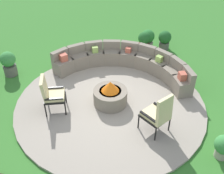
{
  "coord_description": "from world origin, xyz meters",
  "views": [
    {
      "loc": [
        1.38,
        -5.58,
        4.91
      ],
      "look_at": [
        0.0,
        0.2,
        0.45
      ],
      "focal_mm": 44.12,
      "sensor_mm": 36.0,
      "label": 1
    }
  ],
  "objects_px": {
    "lounge_chair_front_right": "(158,114)",
    "potted_plant_3": "(224,146)",
    "potted_plant_0": "(148,38)",
    "lounge_chair_front_left": "(51,93)",
    "potted_plant_5": "(144,41)",
    "fire_pit": "(110,95)",
    "potted_plant_4": "(165,39)",
    "curved_stone_bench": "(125,63)",
    "potted_plant_1": "(9,63)"
  },
  "relations": [
    {
      "from": "potted_plant_3",
      "to": "potted_plant_5",
      "type": "bearing_deg",
      "value": 118.44
    },
    {
      "from": "potted_plant_0",
      "to": "potted_plant_4",
      "type": "height_order",
      "value": "potted_plant_0"
    },
    {
      "from": "fire_pit",
      "to": "potted_plant_4",
      "type": "bearing_deg",
      "value": 71.98
    },
    {
      "from": "curved_stone_bench",
      "to": "potted_plant_0",
      "type": "height_order",
      "value": "curved_stone_bench"
    },
    {
      "from": "potted_plant_0",
      "to": "potted_plant_1",
      "type": "distance_m",
      "value": 4.82
    },
    {
      "from": "potted_plant_0",
      "to": "potted_plant_5",
      "type": "height_order",
      "value": "potted_plant_5"
    },
    {
      "from": "lounge_chair_front_left",
      "to": "potted_plant_3",
      "type": "bearing_deg",
      "value": 62.53
    },
    {
      "from": "lounge_chair_front_right",
      "to": "potted_plant_4",
      "type": "height_order",
      "value": "lounge_chair_front_right"
    },
    {
      "from": "potted_plant_0",
      "to": "potted_plant_3",
      "type": "bearing_deg",
      "value": -63.94
    },
    {
      "from": "curved_stone_bench",
      "to": "lounge_chair_front_right",
      "type": "bearing_deg",
      "value": -62.44
    },
    {
      "from": "lounge_chair_front_right",
      "to": "fire_pit",
      "type": "bearing_deg",
      "value": 95.25
    },
    {
      "from": "potted_plant_0",
      "to": "potted_plant_4",
      "type": "xyz_separation_m",
      "value": [
        0.6,
        0.08,
        -0.0
      ]
    },
    {
      "from": "potted_plant_3",
      "to": "curved_stone_bench",
      "type": "bearing_deg",
      "value": 134.48
    },
    {
      "from": "potted_plant_5",
      "to": "fire_pit",
      "type": "bearing_deg",
      "value": -97.96
    },
    {
      "from": "curved_stone_bench",
      "to": "fire_pit",
      "type": "bearing_deg",
      "value": -92.79
    },
    {
      "from": "potted_plant_0",
      "to": "potted_plant_5",
      "type": "distance_m",
      "value": 0.28
    },
    {
      "from": "potted_plant_5",
      "to": "potted_plant_3",
      "type": "bearing_deg",
      "value": -61.56
    },
    {
      "from": "potted_plant_1",
      "to": "fire_pit",
      "type": "bearing_deg",
      "value": -11.59
    },
    {
      "from": "potted_plant_0",
      "to": "lounge_chair_front_right",
      "type": "bearing_deg",
      "value": -79.59
    },
    {
      "from": "fire_pit",
      "to": "curved_stone_bench",
      "type": "height_order",
      "value": "curved_stone_bench"
    },
    {
      "from": "fire_pit",
      "to": "potted_plant_1",
      "type": "height_order",
      "value": "potted_plant_1"
    },
    {
      "from": "potted_plant_3",
      "to": "potted_plant_4",
      "type": "height_order",
      "value": "potted_plant_4"
    },
    {
      "from": "lounge_chair_front_right",
      "to": "potted_plant_0",
      "type": "xyz_separation_m",
      "value": [
        -0.78,
        4.23,
        -0.25
      ]
    },
    {
      "from": "potted_plant_0",
      "to": "potted_plant_1",
      "type": "xyz_separation_m",
      "value": [
        -3.95,
        -2.76,
        0.05
      ]
    },
    {
      "from": "lounge_chair_front_left",
      "to": "potted_plant_5",
      "type": "xyz_separation_m",
      "value": [
        1.84,
        3.82,
        -0.22
      ]
    },
    {
      "from": "fire_pit",
      "to": "curved_stone_bench",
      "type": "bearing_deg",
      "value": 87.21
    },
    {
      "from": "potted_plant_4",
      "to": "potted_plant_5",
      "type": "bearing_deg",
      "value": -154.71
    },
    {
      "from": "potted_plant_1",
      "to": "potted_plant_3",
      "type": "bearing_deg",
      "value": -16.59
    },
    {
      "from": "lounge_chair_front_right",
      "to": "potted_plant_3",
      "type": "relative_size",
      "value": 1.88
    },
    {
      "from": "potted_plant_0",
      "to": "potted_plant_3",
      "type": "xyz_separation_m",
      "value": [
        2.25,
        -4.61,
        -0.05
      ]
    },
    {
      "from": "potted_plant_4",
      "to": "potted_plant_5",
      "type": "height_order",
      "value": "potted_plant_5"
    },
    {
      "from": "lounge_chair_front_right",
      "to": "potted_plant_0",
      "type": "relative_size",
      "value": 1.6
    },
    {
      "from": "curved_stone_bench",
      "to": "potted_plant_3",
      "type": "distance_m",
      "value": 3.89
    },
    {
      "from": "potted_plant_1",
      "to": "potted_plant_4",
      "type": "bearing_deg",
      "value": 32.0
    },
    {
      "from": "lounge_chair_front_left",
      "to": "potted_plant_5",
      "type": "height_order",
      "value": "lounge_chair_front_left"
    },
    {
      "from": "potted_plant_0",
      "to": "potted_plant_5",
      "type": "relative_size",
      "value": 0.98
    },
    {
      "from": "curved_stone_bench",
      "to": "potted_plant_5",
      "type": "xyz_separation_m",
      "value": [
        0.37,
        1.58,
        0.01
      ]
    },
    {
      "from": "fire_pit",
      "to": "lounge_chair_front_right",
      "type": "xyz_separation_m",
      "value": [
        1.33,
        -0.77,
        0.29
      ]
    },
    {
      "from": "curved_stone_bench",
      "to": "lounge_chair_front_right",
      "type": "height_order",
      "value": "lounge_chair_front_right"
    },
    {
      "from": "lounge_chair_front_left",
      "to": "lounge_chair_front_right",
      "type": "bearing_deg",
      "value": 66.58
    },
    {
      "from": "fire_pit",
      "to": "potted_plant_1",
      "type": "bearing_deg",
      "value": 168.41
    },
    {
      "from": "potted_plant_3",
      "to": "potted_plant_0",
      "type": "bearing_deg",
      "value": 116.06
    },
    {
      "from": "fire_pit",
      "to": "potted_plant_0",
      "type": "bearing_deg",
      "value": 80.92
    },
    {
      "from": "potted_plant_3",
      "to": "fire_pit",
      "type": "bearing_deg",
      "value": 157.7
    },
    {
      "from": "potted_plant_4",
      "to": "potted_plant_5",
      "type": "relative_size",
      "value": 0.95
    },
    {
      "from": "potted_plant_5",
      "to": "lounge_chair_front_right",
      "type": "bearing_deg",
      "value": -77.49
    },
    {
      "from": "potted_plant_0",
      "to": "potted_plant_5",
      "type": "xyz_separation_m",
      "value": [
        -0.1,
        -0.25,
        0.0
      ]
    },
    {
      "from": "curved_stone_bench",
      "to": "potted_plant_0",
      "type": "bearing_deg",
      "value": 75.51
    },
    {
      "from": "lounge_chair_front_right",
      "to": "potted_plant_1",
      "type": "distance_m",
      "value": 4.95
    },
    {
      "from": "lounge_chair_front_right",
      "to": "potted_plant_1",
      "type": "xyz_separation_m",
      "value": [
        -4.72,
        1.47,
        -0.19
      ]
    }
  ]
}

